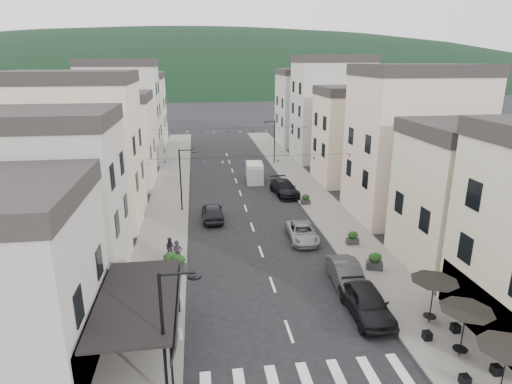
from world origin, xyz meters
TOP-DOWN VIEW (x-y plane):
  - sidewalk_left at (-7.50, 32.00)m, footprint 4.00×76.00m
  - sidewalk_right at (7.50, 32.00)m, footprint 4.00×76.00m
  - hill_backdrop at (0.00, 300.00)m, footprint 640.00×360.00m
  - boutique_awning at (-7.25, 5.00)m, footprint 3.77×7.50m
  - buildings_row_left at (-14.50, 37.75)m, footprint 10.20×54.16m
  - buildings_row_right at (14.50, 36.59)m, footprint 10.20×54.16m
  - cafe_terrace at (7.70, 2.80)m, footprint 2.50×8.10m
  - streetlamp_left_near at (-5.82, 2.00)m, footprint 1.70×0.56m
  - streetlamp_left_far at (-5.82, 26.00)m, footprint 1.70×0.56m
  - streetlamp_right_far at (5.82, 44.00)m, footprint 1.70×0.56m
  - bollards at (0.00, 5.50)m, footprint 11.66×10.26m
  - bunting_near at (0.00, 22.00)m, footprint 19.00×0.28m
  - bunting_far at (0.00, 38.00)m, footprint 19.00×0.28m
  - parked_car_a at (4.60, 6.86)m, footprint 2.06×5.03m
  - parked_car_b at (4.60, 10.14)m, footprint 1.86×4.82m
  - parked_car_c at (3.58, 17.71)m, footprint 2.34×4.74m
  - parked_car_d at (4.60, 29.70)m, footprint 2.76×5.55m
  - parked_car_e at (-3.30, 23.24)m, footprint 1.91×4.60m
  - delivery_van at (2.19, 35.66)m, footprint 2.23×4.87m
  - pedestrian_a at (-6.07, 14.13)m, footprint 0.75×0.53m
  - pedestrian_b at (-6.62, 15.52)m, footprint 0.82×0.66m
  - planter_la at (-6.52, 13.80)m, footprint 1.28×1.01m
  - planter_lb at (-6.00, 13.46)m, footprint 1.22×0.98m
  - planter_ra at (7.21, 11.91)m, footprint 1.22×0.92m
  - planter_rb at (7.20, 16.14)m, footprint 0.97×0.57m
  - planter_rc at (6.00, 26.06)m, footprint 0.92×0.53m

SIDE VIEW (x-z plane):
  - hill_backdrop at x=0.00m, z-range -35.00..35.00m
  - sidewalk_left at x=-7.50m, z-range 0.00..0.12m
  - sidewalk_right at x=7.50m, z-range 0.00..0.12m
  - bollards at x=0.00m, z-range 0.12..0.72m
  - planter_rc at x=6.00m, z-range 0.11..1.12m
  - planter_rb at x=7.20m, z-range 0.10..1.15m
  - parked_car_c at x=3.58m, z-range 0.00..1.29m
  - planter_lb at x=-6.00m, z-range 0.10..1.30m
  - planter_ra at x=7.21m, z-range 0.10..1.31m
  - planter_la at x=-6.52m, z-range 0.10..1.37m
  - parked_car_d at x=4.60m, z-range 0.00..1.55m
  - parked_car_e at x=-3.30m, z-range 0.00..1.56m
  - parked_car_b at x=4.60m, z-range 0.00..1.57m
  - parked_car_a at x=4.60m, z-range 0.00..1.71m
  - pedestrian_b at x=-6.62m, z-range 0.12..1.72m
  - pedestrian_a at x=-6.07m, z-range 0.12..2.05m
  - delivery_van at x=2.19m, z-range -0.02..2.25m
  - cafe_terrace at x=7.70m, z-range 1.09..3.62m
  - boutique_awning at x=-7.25m, z-range 1.48..4.75m
  - streetlamp_left_near at x=-5.82m, z-range 0.70..6.70m
  - streetlamp_left_far at x=-5.82m, z-range 0.70..6.70m
  - streetlamp_right_far at x=5.82m, z-range 0.70..6.70m
  - bunting_near at x=0.00m, z-range 5.34..5.96m
  - bunting_far at x=0.00m, z-range 5.34..5.96m
  - buildings_row_left at x=-14.50m, z-range -0.88..13.12m
  - buildings_row_right at x=14.50m, z-range -0.93..13.57m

